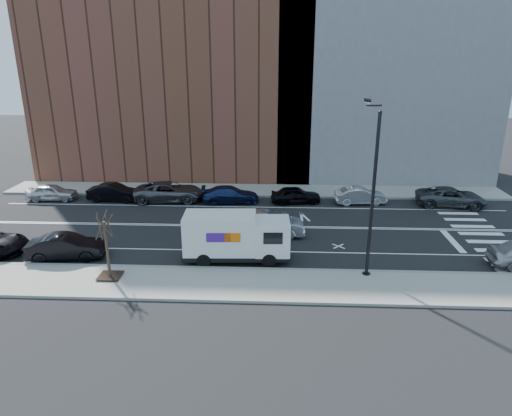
# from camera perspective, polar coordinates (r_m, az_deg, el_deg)

# --- Properties ---
(ground) EXTENTS (120.00, 120.00, 0.00)m
(ground) POSITION_cam_1_polar(r_m,az_deg,el_deg) (32.52, -1.00, -2.29)
(ground) COLOR black
(ground) RESTS_ON ground
(sidewalk_near) EXTENTS (44.00, 3.60, 0.15)m
(sidewalk_near) POSITION_cam_1_polar(r_m,az_deg,el_deg) (24.50, -2.30, -9.52)
(sidewalk_near) COLOR gray
(sidewalk_near) RESTS_ON ground
(sidewalk_far) EXTENTS (44.00, 3.60, 0.15)m
(sidewalk_far) POSITION_cam_1_polar(r_m,az_deg,el_deg) (40.83, -0.22, 2.23)
(sidewalk_far) COLOR gray
(sidewalk_far) RESTS_ON ground
(curb_near) EXTENTS (44.00, 0.25, 0.17)m
(curb_near) POSITION_cam_1_polar(r_m,az_deg,el_deg) (26.09, -1.97, -7.64)
(curb_near) COLOR gray
(curb_near) RESTS_ON ground
(curb_far) EXTENTS (44.00, 0.25, 0.17)m
(curb_far) POSITION_cam_1_polar(r_m,az_deg,el_deg) (39.10, -0.36, 1.50)
(curb_far) COLOR gray
(curb_far) RESTS_ON ground
(crosswalk) EXTENTS (3.00, 14.00, 0.01)m
(crosswalk) POSITION_cam_1_polar(r_m,az_deg,el_deg) (35.37, 25.87, -2.49)
(crosswalk) COLOR white
(crosswalk) RESTS_ON ground
(road_markings) EXTENTS (40.00, 8.60, 0.01)m
(road_markings) POSITION_cam_1_polar(r_m,az_deg,el_deg) (32.52, -1.00, -2.29)
(road_markings) COLOR white
(road_markings) RESTS_ON ground
(bldg_brick) EXTENTS (26.00, 10.00, 22.00)m
(bldg_brick) POSITION_cam_1_polar(r_m,az_deg,el_deg) (46.97, -10.08, 17.64)
(bldg_brick) COLOR brown
(bldg_brick) RESTS_ON ground
(bldg_concrete) EXTENTS (20.00, 10.00, 26.00)m
(bldg_concrete) POSITION_cam_1_polar(r_m,az_deg,el_deg) (47.00, 15.92, 19.69)
(bldg_concrete) COLOR slate
(bldg_concrete) RESTS_ON ground
(streetlight) EXTENTS (0.44, 4.02, 9.34)m
(streetlight) POSITION_cam_1_polar(r_m,az_deg,el_deg) (24.81, 14.27, 2.74)
(streetlight) COLOR black
(streetlight) RESTS_ON ground
(street_tree) EXTENTS (1.20, 1.20, 3.75)m
(street_tree) POSITION_cam_1_polar(r_m,az_deg,el_deg) (25.77, -18.05, -5.61)
(street_tree) COLOR black
(street_tree) RESTS_ON ground
(fedex_van) EXTENTS (6.37, 2.45, 2.87)m
(fedex_van) POSITION_cam_1_polar(r_m,az_deg,el_deg) (26.81, -2.56, -3.56)
(fedex_van) COLOR black
(fedex_van) RESTS_ON ground
(far_parked_a) EXTENTS (4.16, 1.90, 1.38)m
(far_parked_a) POSITION_cam_1_polar(r_m,az_deg,el_deg) (41.78, -24.17, 1.82)
(far_parked_a) COLOR silver
(far_parked_a) RESTS_ON ground
(far_parked_b) EXTENTS (4.41, 1.72, 1.43)m
(far_parked_b) POSITION_cam_1_polar(r_m,az_deg,el_deg) (39.74, -17.28, 1.87)
(far_parked_b) COLOR black
(far_parked_b) RESTS_ON ground
(far_parked_c) EXTENTS (5.92, 3.07, 1.59)m
(far_parked_c) POSITION_cam_1_polar(r_m,az_deg,el_deg) (38.56, -10.78, 2.02)
(far_parked_c) COLOR #505259
(far_parked_c) RESTS_ON ground
(far_parked_d) EXTENTS (4.86, 2.38, 1.36)m
(far_parked_d) POSITION_cam_1_polar(r_m,az_deg,el_deg) (37.57, -3.23, 1.70)
(far_parked_d) COLOR #16234E
(far_parked_d) RESTS_ON ground
(far_parked_e) EXTENTS (4.23, 2.15, 1.38)m
(far_parked_e) POSITION_cam_1_polar(r_m,az_deg,el_deg) (37.51, 5.00, 1.64)
(far_parked_e) COLOR black
(far_parked_e) RESTS_ON ground
(far_parked_f) EXTENTS (4.32, 1.94, 1.38)m
(far_parked_f) POSITION_cam_1_polar(r_m,az_deg,el_deg) (38.14, 12.86, 1.52)
(far_parked_f) COLOR silver
(far_parked_f) RESTS_ON ground
(far_parked_g) EXTENTS (5.62, 3.00, 1.50)m
(far_parked_g) POSITION_cam_1_polar(r_m,az_deg,el_deg) (39.84, 23.21, 1.27)
(far_parked_g) COLOR #43464A
(far_parked_g) RESTS_ON ground
(driving_sedan) EXTENTS (5.06, 2.00, 1.64)m
(driving_sedan) POSITION_cam_1_polar(r_m,az_deg,el_deg) (30.60, 1.41, -2.04)
(driving_sedan) COLOR silver
(driving_sedan) RESTS_ON ground
(near_parked_rear_a) EXTENTS (4.70, 2.18, 1.49)m
(near_parked_rear_a) POSITION_cam_1_polar(r_m,az_deg,el_deg) (29.54, -22.62, -4.50)
(near_parked_rear_a) COLOR black
(near_parked_rear_a) RESTS_ON ground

